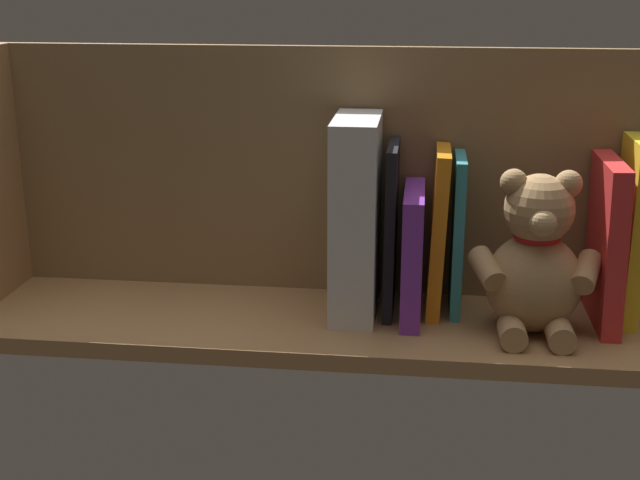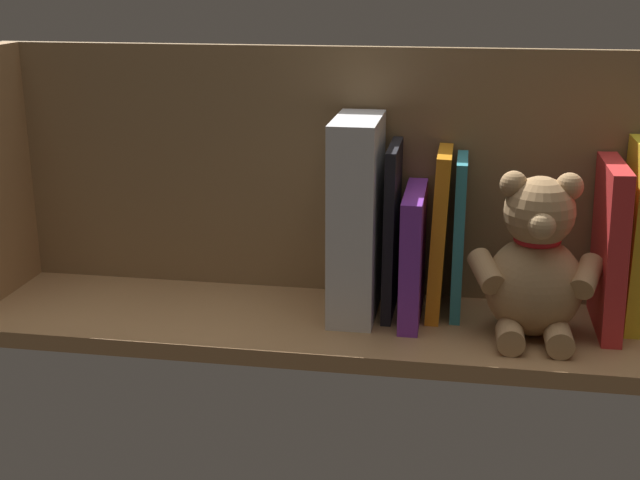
{
  "view_description": "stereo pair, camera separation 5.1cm",
  "coord_description": "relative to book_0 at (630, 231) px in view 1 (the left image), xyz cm",
  "views": [
    {
      "loc": [
        -13.08,
        107.05,
        44.11
      ],
      "look_at": [
        0.0,
        0.0,
        10.47
      ],
      "focal_mm": 48.61,
      "sensor_mm": 36.0,
      "label": 1
    },
    {
      "loc": [
        -18.08,
        106.32,
        44.11
      ],
      "look_at": [
        0.0,
        0.0,
        10.47
      ],
      "focal_mm": 48.61,
      "sensor_mm": 36.0,
      "label": 2
    }
  ],
  "objects": [
    {
      "name": "ground_plane",
      "position": [
        39.85,
        3.88,
        -13.11
      ],
      "size": [
        96.15,
        25.29,
        2.2
      ],
      "primitive_type": "cube",
      "color": "#A87A4C"
    },
    {
      "name": "shelf_back_panel",
      "position": [
        39.85,
        -6.52,
        5.23
      ],
      "size": [
        96.15,
        1.5,
        34.48
      ],
      "primitive_type": "cube",
      "color": "olive",
      "rests_on": "ground_plane"
    },
    {
      "name": "book_0",
      "position": [
        0.0,
        0.0,
        0.0
      ],
      "size": [
        1.95,
        10.73,
        24.02
      ],
      "primitive_type": "cube",
      "color": "yellow",
      "rests_on": "ground_plane"
    },
    {
      "name": "book_1",
      "position": [
        3.22,
        1.82,
        -1.21
      ],
      "size": [
        3.07,
        14.37,
        21.66
      ],
      "primitive_type": "cube",
      "rotation": [
        0.0,
        0.03,
        0.0
      ],
      "color": "red",
      "rests_on": "ground_plane"
    },
    {
      "name": "teddy_bear",
      "position": [
        12.43,
        5.89,
        -2.77
      ],
      "size": [
        17.05,
        13.36,
        21.0
      ],
      "rotation": [
        0.0,
        0.0,
        0.01
      ],
      "color": "tan",
      "rests_on": "ground_plane"
    },
    {
      "name": "book_2",
      "position": [
        21.98,
        -0.37,
        -1.42
      ],
      "size": [
        1.37,
        9.99,
        21.18
      ],
      "primitive_type": "cube",
      "color": "teal",
      "rests_on": "ground_plane"
    },
    {
      "name": "book_3",
      "position": [
        24.57,
        0.07,
        -0.98
      ],
      "size": [
        2.55,
        10.87,
        22.11
      ],
      "primitive_type": "cube",
      "rotation": [
        0.0,
        -0.03,
        0.0
      ],
      "color": "orange",
      "rests_on": "ground_plane"
    },
    {
      "name": "book_4",
      "position": [
        27.78,
        2.1,
        -3.45
      ],
      "size": [
        2.67,
        14.93,
        17.13
      ],
      "primitive_type": "cube",
      "rotation": [
        0.0,
        0.0,
        0.0
      ],
      "color": "purple",
      "rests_on": "ground_plane"
    },
    {
      "name": "book_5",
      "position": [
        30.74,
        0.59,
        -0.63
      ],
      "size": [
        1.47,
        11.92,
        22.76
      ],
      "primitive_type": "cube",
      "rotation": [
        0.0,
        -0.01,
        0.0
      ],
      "color": "black",
      "rests_on": "ground_plane"
    },
    {
      "name": "dictionary_thick_white",
      "position": [
        35.36,
        1.91,
        1.16
      ],
      "size": [
        5.9,
        14.35,
        26.33
      ],
      "primitive_type": "cube",
      "color": "silver",
      "rests_on": "ground_plane"
    }
  ]
}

